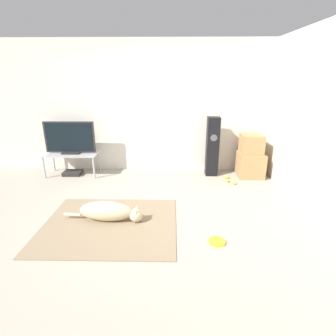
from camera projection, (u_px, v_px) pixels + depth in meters
name	position (u px, v px, depth m)	size (l,w,h in m)	color
ground_plane	(125.00, 218.00, 3.64)	(12.00, 12.00, 0.00)	#9E9384
wall_back	(140.00, 108.00, 5.20)	(8.00, 0.06, 2.55)	beige
wall_right	(333.00, 128.00, 3.17)	(0.06, 8.00, 2.55)	beige
area_rug	(110.00, 224.00, 3.49)	(1.76, 1.48, 0.01)	#847056
dog	(109.00, 212.00, 3.53)	(1.09, 0.28, 0.28)	beige
frisbee	(217.00, 242.00, 3.11)	(0.21, 0.21, 0.03)	yellow
cardboard_box_lower	(250.00, 165.00, 5.14)	(0.48, 0.50, 0.47)	#A87A4C
cardboard_box_upper	(251.00, 144.00, 5.01)	(0.40, 0.42, 0.36)	#A87A4C
floor_speaker	(212.00, 147.00, 5.10)	(0.23, 0.24, 1.15)	black
tv_stand	(72.00, 156.00, 5.16)	(1.02, 0.48, 0.44)	#A8A8AD
tv	(70.00, 138.00, 5.05)	(0.97, 0.20, 0.62)	#232326
tennis_ball_by_boxes	(234.00, 183.00, 4.78)	(0.07, 0.07, 0.07)	#C6E033
tennis_ball_near_speaker	(227.00, 181.00, 4.89)	(0.07, 0.07, 0.07)	#C6E033
tennis_ball_loose_on_carpet	(227.00, 177.00, 5.07)	(0.07, 0.07, 0.07)	#C6E033
game_console	(73.00, 173.00, 5.26)	(0.35, 0.27, 0.07)	black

